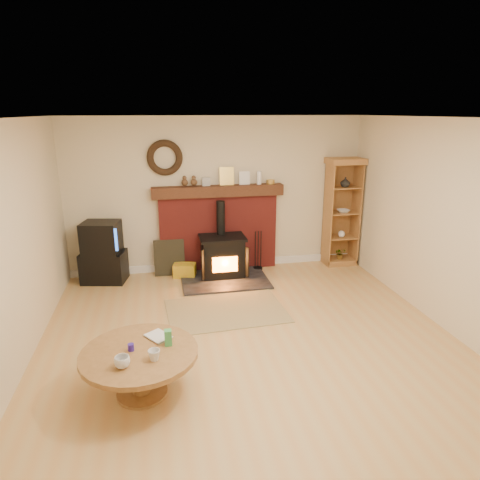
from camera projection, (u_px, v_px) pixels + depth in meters
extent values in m
plane|color=tan|center=(253.00, 347.00, 5.04)|extent=(5.50, 5.50, 0.00)
cube|color=beige|center=(217.00, 195.00, 7.24)|extent=(5.00, 0.02, 2.60)
cube|color=beige|center=(380.00, 404.00, 2.08)|extent=(5.00, 0.02, 2.60)
cube|color=beige|center=(6.00, 256.00, 4.20)|extent=(0.02, 5.50, 2.60)
cube|color=beige|center=(457.00, 230.00, 5.12)|extent=(0.02, 5.50, 2.60)
cube|color=white|center=(255.00, 118.00, 4.28)|extent=(5.00, 5.50, 0.02)
cube|color=white|center=(219.00, 264.00, 7.58)|extent=(5.00, 0.04, 0.12)
torus|color=black|center=(165.00, 158.00, 6.84)|extent=(0.57, 0.11, 0.57)
cube|color=maroon|center=(219.00, 233.00, 7.36)|extent=(2.00, 0.15, 1.30)
cube|color=#331A10|center=(218.00, 191.00, 7.11)|extent=(2.20, 0.22, 0.18)
cube|color=#999999|center=(206.00, 182.00, 7.04)|extent=(0.13, 0.05, 0.14)
cube|color=gold|center=(227.00, 176.00, 7.10)|extent=(0.24, 0.06, 0.30)
cube|color=white|center=(244.00, 178.00, 7.17)|extent=(0.18, 0.05, 0.22)
cylinder|color=white|center=(259.00, 178.00, 7.19)|extent=(0.08, 0.08, 0.22)
cylinder|color=gold|center=(271.00, 182.00, 7.25)|extent=(0.14, 0.14, 0.07)
cube|color=black|center=(225.00, 280.00, 7.01)|extent=(1.40, 1.00, 0.03)
cube|color=black|center=(223.00, 257.00, 7.10)|extent=(0.68, 0.48, 0.63)
cube|color=black|center=(222.00, 238.00, 7.00)|extent=(0.74, 0.53, 0.04)
cylinder|color=black|center=(221.00, 218.00, 7.06)|extent=(0.14, 0.14, 0.56)
cube|color=orange|center=(225.00, 264.00, 6.87)|extent=(0.41, 0.02, 0.25)
cube|color=black|center=(205.00, 263.00, 6.87)|extent=(0.16, 0.22, 0.50)
cube|color=black|center=(243.00, 261.00, 6.98)|extent=(0.16, 0.22, 0.50)
cube|color=brown|center=(226.00, 311.00, 5.94)|extent=(1.67, 1.19, 0.01)
cube|color=black|center=(104.00, 267.00, 6.93)|extent=(0.76, 0.60, 0.50)
cube|color=black|center=(101.00, 237.00, 6.79)|extent=(0.64, 0.57, 0.50)
cube|color=blue|center=(103.00, 240.00, 6.56)|extent=(0.44, 0.11, 0.36)
cube|color=olive|center=(338.00, 261.00, 7.80)|extent=(0.55, 0.40, 0.10)
cube|color=olive|center=(337.00, 211.00, 7.73)|extent=(0.55, 0.02, 1.75)
cube|color=olive|center=(328.00, 215.00, 7.50)|extent=(0.02, 0.40, 1.75)
cube|color=olive|center=(356.00, 213.00, 7.60)|extent=(0.02, 0.40, 1.75)
cube|color=olive|center=(345.00, 161.00, 7.28)|extent=(0.61, 0.44, 0.10)
cube|color=olive|center=(340.00, 237.00, 7.67)|extent=(0.51, 0.36, 0.02)
cube|color=olive|center=(342.00, 212.00, 7.54)|extent=(0.51, 0.36, 0.02)
cube|color=olive|center=(344.00, 187.00, 7.41)|extent=(0.51, 0.36, 0.02)
imported|color=white|center=(345.00, 182.00, 7.34)|extent=(0.16, 0.16, 0.17)
imported|color=white|center=(343.00, 211.00, 7.48)|extent=(0.22, 0.22, 0.05)
sphere|color=white|center=(342.00, 234.00, 7.60)|extent=(0.12, 0.12, 0.12)
imported|color=#3E974E|center=(340.00, 253.00, 7.71)|extent=(0.19, 0.16, 0.21)
cube|color=#C6D80B|center=(185.00, 270.00, 7.14)|extent=(0.41, 0.31, 0.23)
cube|color=black|center=(169.00, 258.00, 7.18)|extent=(0.51, 0.14, 0.60)
cylinder|color=black|center=(258.00, 268.00, 7.50)|extent=(0.16, 0.16, 0.04)
cylinder|color=black|center=(255.00, 251.00, 7.40)|extent=(0.02, 0.02, 0.70)
cylinder|color=black|center=(258.00, 250.00, 7.41)|extent=(0.02, 0.02, 0.70)
cylinder|color=black|center=(261.00, 250.00, 7.41)|extent=(0.02, 0.02, 0.70)
cylinder|color=brown|center=(142.00, 392.00, 4.20)|extent=(0.49, 0.49, 0.03)
cylinder|color=brown|center=(141.00, 374.00, 4.14)|extent=(0.18, 0.18, 0.40)
cylinder|color=brown|center=(139.00, 354.00, 4.07)|extent=(1.12, 1.12, 0.05)
imported|color=white|center=(122.00, 362.00, 3.80)|extent=(0.14, 0.14, 0.11)
imported|color=white|center=(154.00, 355.00, 3.91)|extent=(0.11, 0.11, 0.10)
imported|color=#4C331E|center=(151.00, 340.00, 4.24)|extent=(0.19, 0.25, 0.02)
cylinder|color=#2A198B|center=(131.00, 347.00, 4.07)|extent=(0.06, 0.06, 0.07)
cube|color=#3E974E|center=(168.00, 338.00, 4.16)|extent=(0.07, 0.07, 0.16)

